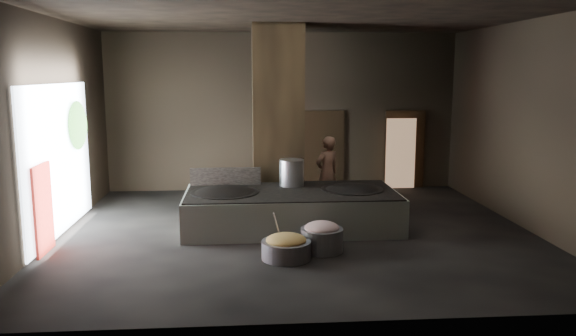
{
  "coord_description": "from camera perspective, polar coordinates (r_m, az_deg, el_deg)",
  "views": [
    {
      "loc": [
        -1.08,
        -11.64,
        3.37
      ],
      "look_at": [
        -0.13,
        0.79,
        1.25
      ],
      "focal_mm": 35.0,
      "sensor_mm": 36.0,
      "label": 1
    }
  ],
  "objects": [
    {
      "name": "cook",
      "position": [
        14.01,
        4.01,
        -0.48
      ],
      "size": [
        0.79,
        0.7,
        1.82
      ],
      "primitive_type": "imported",
      "rotation": [
        0.0,
        0.0,
        3.65
      ],
      "color": "#9D6B50",
      "rests_on": "ground"
    },
    {
      "name": "wok_left",
      "position": [
        12.18,
        -6.47,
        -2.84
      ],
      "size": [
        1.46,
        1.46,
        0.4
      ],
      "primitive_type": "ellipsoid",
      "color": "black",
      "rests_on": "hearth_platform"
    },
    {
      "name": "meat_basin",
      "position": [
        10.82,
        3.46,
        -7.28
      ],
      "size": [
        0.94,
        0.94,
        0.44
      ],
      "primitive_type": "cylinder",
      "rotation": [
        0.0,
        0.0,
        -0.17
      ],
      "color": "slate",
      "rests_on": "ground"
    },
    {
      "name": "floor",
      "position": [
        12.18,
        0.91,
        -6.66
      ],
      "size": [
        10.0,
        9.0,
        0.1
      ],
      "primitive_type": "cube",
      "color": "black",
      "rests_on": "ground"
    },
    {
      "name": "tree_silhouette",
      "position": [
        13.53,
        -20.58,
        4.07
      ],
      "size": [
        0.28,
        1.1,
        1.1
      ],
      "primitive_type": "ellipsoid",
      "color": "#194714",
      "rests_on": "left_opening"
    },
    {
      "name": "doorway_near_glow",
      "position": [
        16.56,
        2.58,
        1.58
      ],
      "size": [
        0.82,
        0.04,
        1.95
      ],
      "primitive_type": "cube",
      "color": "#8C6647",
      "rests_on": "ground"
    },
    {
      "name": "stock_pot",
      "position": [
        12.73,
        0.36,
        -0.49
      ],
      "size": [
        0.56,
        0.56,
        0.6
      ],
      "primitive_type": "cylinder",
      "color": "#B6B9BE",
      "rests_on": "hearth_platform"
    },
    {
      "name": "wok_right",
      "position": [
        12.49,
        6.51,
        -2.52
      ],
      "size": [
        1.36,
        1.36,
        0.38
      ],
      "primitive_type": "ellipsoid",
      "color": "black",
      "rests_on": "hearth_platform"
    },
    {
      "name": "doorway_near",
      "position": [
        16.41,
        3.66,
        1.68
      ],
      "size": [
        1.18,
        0.08,
        2.38
      ],
      "primitive_type": "cube",
      "color": "black",
      "rests_on": "ground"
    },
    {
      "name": "wok_left_rim",
      "position": [
        12.16,
        -6.47,
        -2.51
      ],
      "size": [
        1.49,
        1.49,
        0.05
      ],
      "primitive_type": "cylinder",
      "color": "black",
      "rests_on": "hearth_platform"
    },
    {
      "name": "platform_cap",
      "position": [
        12.25,
        0.34,
        -2.39
      ],
      "size": [
        4.52,
        2.17,
        0.03
      ],
      "primitive_type": "cube",
      "color": "black",
      "rests_on": "hearth_platform"
    },
    {
      "name": "splash_guard",
      "position": [
        12.91,
        -6.37,
        -0.86
      ],
      "size": [
        1.61,
        0.07,
        0.4
      ],
      "primitive_type": "cube",
      "rotation": [
        0.0,
        0.0,
        0.01
      ],
      "color": "black",
      "rests_on": "hearth_platform"
    },
    {
      "name": "veg_fill",
      "position": [
        10.33,
        -0.18,
        -7.34
      ],
      "size": [
        0.75,
        0.75,
        0.23
      ],
      "primitive_type": "ellipsoid",
      "color": "#99A44F",
      "rests_on": "veg_basin"
    },
    {
      "name": "front_wall",
      "position": [
        7.26,
        4.26,
        0.76
      ],
      "size": [
        10.0,
        0.1,
        4.5
      ],
      "primitive_type": "cube",
      "color": "black",
      "rests_on": "ground"
    },
    {
      "name": "ceiling",
      "position": [
        11.75,
        0.97,
        15.41
      ],
      "size": [
        10.0,
        9.0,
        0.1
      ],
      "primitive_type": "cube",
      "color": "black",
      "rests_on": "back_wall"
    },
    {
      "name": "meat_fill",
      "position": [
        10.76,
        3.47,
        -6.12
      ],
      "size": [
        0.67,
        0.67,
        0.26
      ],
      "primitive_type": "ellipsoid",
      "color": "#B4726C",
      "rests_on": "meat_basin"
    },
    {
      "name": "doorway_far",
      "position": [
        16.91,
        11.74,
        1.73
      ],
      "size": [
        1.18,
        0.08,
        2.38
      ],
      "primitive_type": "cube",
      "color": "black",
      "rests_on": "ground"
    },
    {
      "name": "doorway_far_glow",
      "position": [
        16.68,
        11.36,
        1.46
      ],
      "size": [
        0.87,
        0.04,
        2.05
      ],
      "primitive_type": "cube",
      "color": "#8C6647",
      "rests_on": "ground"
    },
    {
      "name": "left_opening",
      "position": [
        12.58,
        -22.23,
        0.84
      ],
      "size": [
        0.04,
        4.2,
        3.1
      ],
      "primitive_type": "cube",
      "color": "white",
      "rests_on": "ground"
    },
    {
      "name": "left_wall",
      "position": [
        12.35,
        -23.14,
        3.67
      ],
      "size": [
        0.1,
        9.0,
        4.5
      ],
      "primitive_type": "cube",
      "color": "black",
      "rests_on": "ground"
    },
    {
      "name": "hearth_platform",
      "position": [
        12.34,
        0.34,
        -4.27
      ],
      "size": [
        4.64,
        2.25,
        0.8
      ],
      "primitive_type": "cube",
      "rotation": [
        0.0,
        0.0,
        0.01
      ],
      "color": "silver",
      "rests_on": "ground"
    },
    {
      "name": "pavilion_sliver",
      "position": [
        11.48,
        -23.62,
        -3.85
      ],
      "size": [
        0.05,
        0.9,
        1.7
      ],
      "primitive_type": "cube",
      "color": "maroon",
      "rests_on": "ground"
    },
    {
      "name": "right_wall",
      "position": [
        13.21,
        23.37,
        3.99
      ],
      "size": [
        0.1,
        9.0,
        4.5
      ],
      "primitive_type": "cube",
      "color": "black",
      "rests_on": "ground"
    },
    {
      "name": "pillar",
      "position": [
        13.61,
        -1.07,
        4.93
      ],
      "size": [
        1.2,
        1.2,
        4.5
      ],
      "primitive_type": "cube",
      "color": "black",
      "rests_on": "ground"
    },
    {
      "name": "back_wall",
      "position": [
        16.27,
        -0.55,
        5.7
      ],
      "size": [
        10.0,
        0.1,
        4.5
      ],
      "primitive_type": "cube",
      "color": "black",
      "rests_on": "ground"
    },
    {
      "name": "ladle",
      "position": [
        10.41,
        -1.07,
        -6.07
      ],
      "size": [
        0.2,
        0.33,
        0.65
      ],
      "primitive_type": "cylinder",
      "rotation": [
        0.49,
        0.0,
        -0.5
      ],
      "color": "#B6B9BE",
      "rests_on": "veg_basin"
    },
    {
      "name": "veg_basin",
      "position": [
        10.39,
        -0.18,
        -8.31
      ],
      "size": [
        0.97,
        0.97,
        0.33
      ],
      "primitive_type": "cylinder",
      "rotation": [
        0.0,
        0.0,
        -0.07
      ],
      "color": "slate",
      "rests_on": "ground"
    },
    {
      "name": "wok_right_rim",
      "position": [
        12.47,
        6.52,
        -2.21
      ],
      "size": [
        1.39,
        1.39,
        0.05
      ],
      "primitive_type": "cylinder",
      "color": "black",
      "rests_on": "hearth_platform"
    }
  ]
}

